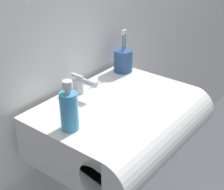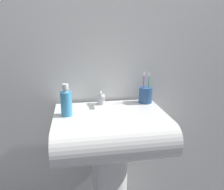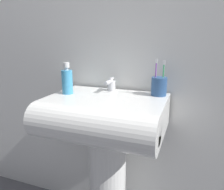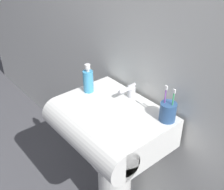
{
  "view_description": "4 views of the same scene",
  "coord_description": "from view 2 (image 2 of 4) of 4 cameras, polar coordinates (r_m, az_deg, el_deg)",
  "views": [
    {
      "loc": [
        -0.89,
        -0.69,
        1.51
      ],
      "look_at": [
        0.02,
        0.02,
        0.9
      ],
      "focal_mm": 55.0,
      "sensor_mm": 36.0,
      "label": 1
    },
    {
      "loc": [
        -0.18,
        -1.12,
        1.33
      ],
      "look_at": [
        0.01,
        -0.01,
        0.99
      ],
      "focal_mm": 35.0,
      "sensor_mm": 36.0,
      "label": 2
    },
    {
      "loc": [
        0.41,
        -1.02,
        1.18
      ],
      "look_at": [
        0.03,
        -0.01,
        0.9
      ],
      "focal_mm": 35.0,
      "sensor_mm": 36.0,
      "label": 3
    },
    {
      "loc": [
        0.94,
        -0.81,
        1.74
      ],
      "look_at": [
        -0.04,
        0.01,
        0.94
      ],
      "focal_mm": 45.0,
      "sensor_mm": 36.0,
      "label": 4
    }
  ],
  "objects": [
    {
      "name": "soap_bottle",
      "position": [
        1.17,
        -11.85,
        -1.98
      ],
      "size": [
        0.06,
        0.06,
        0.17
      ],
      "color": "#3F99CC",
      "rests_on": "sink_basin"
    },
    {
      "name": "faucet",
      "position": [
        1.32,
        -2.79,
        -0.95
      ],
      "size": [
        0.05,
        0.12,
        0.08
      ],
      "color": "silver",
      "rests_on": "sink_basin"
    },
    {
      "name": "toothbrush_cup",
      "position": [
        1.37,
        8.76,
        0.07
      ],
      "size": [
        0.08,
        0.08,
        0.19
      ],
      "color": "#2D5184",
      "rests_on": "sink_basin"
    },
    {
      "name": "sink_basin",
      "position": [
        1.19,
        -0.14,
        -9.53
      ],
      "size": [
        0.61,
        0.48,
        0.18
      ],
      "color": "white",
      "rests_on": "sink_pedestal"
    },
    {
      "name": "wall_back",
      "position": [
        1.37,
        -2.27,
        11.47
      ],
      "size": [
        5.0,
        0.05,
        2.4
      ],
      "primitive_type": "cube",
      "color": "silver",
      "rests_on": "ground"
    }
  ]
}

